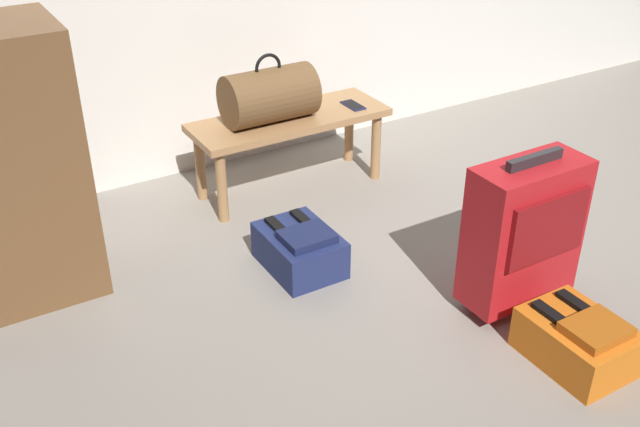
% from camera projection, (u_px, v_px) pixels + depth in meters
% --- Properties ---
extents(ground_plane, '(6.60, 6.60, 0.00)m').
position_uv_depth(ground_plane, '(480.00, 270.00, 3.20)').
color(ground_plane, gray).
extents(bench, '(1.00, 0.36, 0.40)m').
position_uv_depth(bench, '(290.00, 128.00, 3.69)').
color(bench, '#A87A4C').
rests_on(bench, ground).
extents(duffel_bag_brown, '(0.44, 0.26, 0.34)m').
position_uv_depth(duffel_bag_brown, '(269.00, 95.00, 3.55)').
color(duffel_bag_brown, brown).
rests_on(duffel_bag_brown, bench).
extents(cell_phone, '(0.07, 0.14, 0.01)m').
position_uv_depth(cell_phone, '(353.00, 105.00, 3.78)').
color(cell_phone, '#191E4C').
rests_on(cell_phone, bench).
extents(suitcase_upright_red, '(0.46, 0.23, 0.66)m').
position_uv_depth(suitcase_upright_red, '(524.00, 231.00, 2.83)').
color(suitcase_upright_red, red).
rests_on(suitcase_upright_red, ground).
extents(backpack_navy, '(0.28, 0.38, 0.21)m').
position_uv_depth(backpack_navy, '(300.00, 249.00, 3.18)').
color(backpack_navy, navy).
rests_on(backpack_navy, ground).
extents(backpack_orange, '(0.28, 0.38, 0.21)m').
position_uv_depth(backpack_orange, '(577.00, 340.00, 2.65)').
color(backpack_orange, orange).
rests_on(backpack_orange, ground).
extents(side_cabinet, '(0.56, 0.44, 1.10)m').
position_uv_depth(side_cabinet, '(4.00, 169.00, 2.82)').
color(side_cabinet, brown).
rests_on(side_cabinet, ground).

